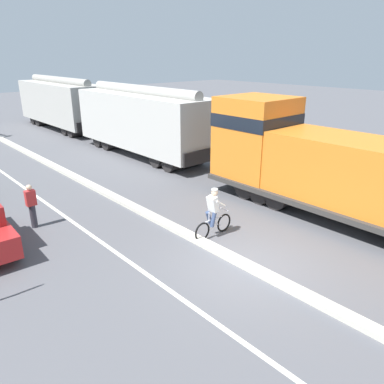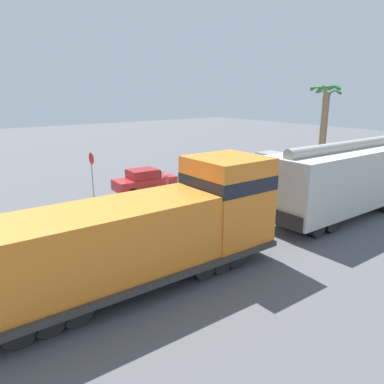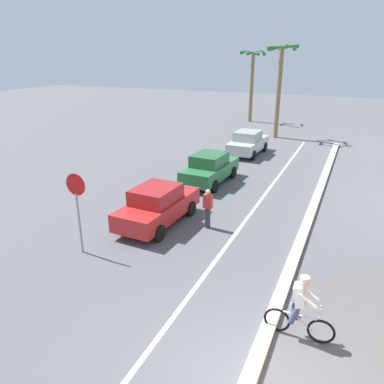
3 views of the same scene
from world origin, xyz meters
name	(u,v)px [view 1 (image 1 of 3)]	position (x,y,z in m)	size (l,w,h in m)	color
ground_plane	(243,265)	(0.00, 0.00, 0.00)	(120.00, 120.00, 0.00)	#56565B
median_curb	(131,206)	(0.00, 6.00, 0.08)	(0.36, 36.00, 0.16)	beige
lane_stripe	(76,224)	(-2.40, 6.00, 0.00)	(0.14, 36.00, 0.01)	silver
locomotive	(330,170)	(5.29, 0.41, 1.80)	(3.10, 11.61, 4.20)	orange
hopper_car_lead	(143,121)	(5.29, 12.57, 2.08)	(2.90, 10.60, 4.18)	beige
hopper_car_middle	(61,103)	(5.29, 24.17, 2.08)	(2.90, 10.60, 4.18)	#AEABA3
cyclist	(213,214)	(0.69, 1.96, 0.82)	(1.71, 0.48, 1.71)	black
pedestrian_by_cars	(32,205)	(-3.61, 6.76, 0.85)	(0.34, 0.22, 1.62)	#33333D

